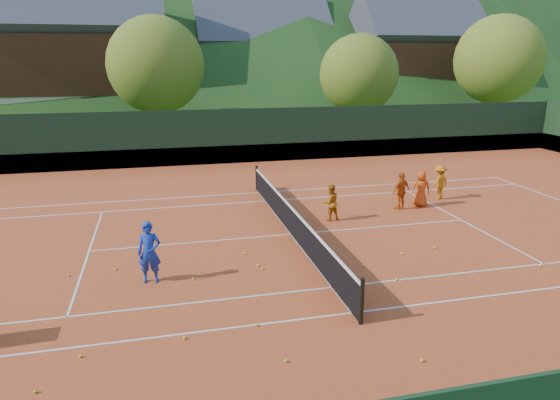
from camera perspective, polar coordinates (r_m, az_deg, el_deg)
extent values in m
plane|color=#2F5119|center=(16.73, 1.30, -4.00)|extent=(400.00, 400.00, 0.00)
cube|color=#B6431D|center=(16.72, 1.31, -3.97)|extent=(40.00, 24.00, 0.02)
imported|color=#1A37AB|center=(13.45, -14.72, -5.82)|extent=(0.65, 0.47, 1.65)
imported|color=orange|center=(18.06, 5.79, -0.26)|extent=(0.72, 0.61, 1.33)
imported|color=#D45912|center=(19.82, 13.68, 1.04)|extent=(0.93, 0.66, 1.47)
imported|color=#D54912|center=(20.41, 15.82, 1.27)|extent=(0.83, 0.71, 1.44)
imported|color=orange|center=(21.69, 17.76, 1.96)|extent=(1.06, 0.83, 1.44)
sphere|color=#CEE626|center=(13.61, -9.90, -8.87)|extent=(0.07, 0.07, 0.07)
sphere|color=#CEE626|center=(16.00, 27.59, -6.67)|extent=(0.07, 0.07, 0.07)
sphere|color=#CEE626|center=(15.11, -4.07, -6.08)|extent=(0.07, 0.07, 0.07)
sphere|color=#CEE626|center=(11.33, -2.71, -14.07)|extent=(0.07, 0.07, 0.07)
sphere|color=#CEE626|center=(14.03, -2.00, -7.84)|extent=(0.07, 0.07, 0.07)
sphere|color=#CEE626|center=(11.05, -10.83, -15.20)|extent=(0.07, 0.07, 0.07)
sphere|color=#CEE626|center=(14.24, -2.54, -7.48)|extent=(0.07, 0.07, 0.07)
sphere|color=#CEE626|center=(14.39, 9.48, -7.43)|extent=(0.07, 0.07, 0.07)
sphere|color=#CEE626|center=(13.74, 13.17, -8.82)|extent=(0.07, 0.07, 0.07)
sphere|color=#CEE626|center=(11.03, -21.85, -16.23)|extent=(0.07, 0.07, 0.07)
sphere|color=#CEE626|center=(9.83, 19.10, -20.26)|extent=(0.07, 0.07, 0.07)
sphere|color=#CEE626|center=(10.36, -26.19, -19.04)|extent=(0.07, 0.07, 0.07)
sphere|color=#CEE626|center=(14.78, -23.00, -7.92)|extent=(0.07, 0.07, 0.07)
sphere|color=#CEE626|center=(14.73, -18.29, -7.50)|extent=(0.07, 0.07, 0.07)
sphere|color=#CEE626|center=(15.49, 13.73, -5.94)|extent=(0.07, 0.07, 0.07)
sphere|color=#CEE626|center=(10.55, 15.92, -17.22)|extent=(0.07, 0.07, 0.07)
sphere|color=#CEE626|center=(16.21, 17.23, -5.23)|extent=(0.07, 0.07, 0.07)
sphere|color=#CEE626|center=(10.17, 0.67, -17.91)|extent=(0.07, 0.07, 0.07)
cube|color=white|center=(11.97, 8.25, -12.64)|extent=(23.77, 0.06, 0.00)
cube|color=white|center=(21.82, -2.41, 0.86)|extent=(23.77, 0.06, 0.00)
cube|color=silver|center=(13.10, 6.01, -9.89)|extent=(23.77, 0.06, 0.00)
cube|color=white|center=(20.53, -1.65, -0.11)|extent=(23.77, 0.06, 0.00)
cube|color=white|center=(16.38, -20.98, -5.48)|extent=(0.06, 8.23, 0.00)
cube|color=silver|center=(19.31, 20.00, -2.16)|extent=(0.06, 8.23, 0.00)
cube|color=silver|center=(16.72, 1.31, -3.93)|extent=(12.80, 0.06, 0.00)
cube|color=silver|center=(16.72, 1.31, -3.93)|extent=(0.06, 10.97, 0.00)
cube|color=black|center=(16.57, 1.32, -2.47)|extent=(0.03, 11.97, 0.90)
cube|color=white|center=(16.43, 1.33, -0.92)|extent=(0.05, 11.97, 0.06)
cylinder|color=black|center=(11.30, 9.31, -11.37)|extent=(0.10, 0.10, 1.10)
cylinder|color=black|center=(22.16, -2.68, 2.56)|extent=(0.10, 0.10, 1.10)
cube|color=black|center=(27.80, -5.11, 7.27)|extent=(40.00, 0.05, 3.00)
cube|color=#195A25|center=(27.97, -5.06, 5.25)|extent=(40.40, 0.05, 1.00)
cube|color=beige|center=(45.76, -21.34, 9.59)|extent=(12.00, 9.00, 2.88)
cube|color=#391B0F|center=(45.57, -21.82, 14.18)|extent=(12.24, 9.18, 4.48)
cube|color=#3F3F47|center=(45.62, -22.21, 17.73)|extent=(13.80, 9.93, 9.93)
cube|color=beige|center=(50.40, -2.11, 10.95)|extent=(11.00, 8.00, 2.52)
cube|color=#381C0F|center=(50.21, -2.15, 14.61)|extent=(11.22, 8.16, 3.92)
cube|color=#414148|center=(50.21, -2.18, 17.53)|extent=(12.65, 8.82, 8.82)
cube|color=beige|center=(51.38, 14.60, 10.66)|extent=(10.00, 8.00, 2.70)
cube|color=#391D0F|center=(51.20, 14.88, 14.50)|extent=(10.20, 8.16, 4.20)
cube|color=#414149|center=(51.22, 15.10, 17.51)|extent=(11.50, 8.82, 8.82)
cylinder|color=#3D2918|center=(35.44, -13.59, 8.65)|extent=(0.36, 0.36, 2.88)
sphere|color=#4D701D|center=(35.18, -14.00, 14.73)|extent=(6.40, 6.40, 6.40)
cylinder|color=#43291A|center=(37.23, 8.77, 8.97)|extent=(0.36, 0.36, 2.52)
sphere|color=#4D6E1D|center=(36.98, 8.99, 14.03)|extent=(5.60, 5.60, 5.60)
cylinder|color=#3C2618|center=(43.99, 23.10, 9.31)|extent=(0.36, 0.36, 3.06)
sphere|color=#55751F|center=(43.79, 23.69, 14.49)|extent=(6.80, 6.80, 6.80)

